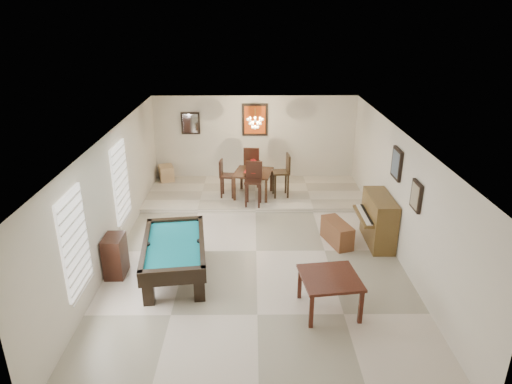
{
  "coord_description": "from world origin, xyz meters",
  "views": [
    {
      "loc": [
        -0.08,
        -8.78,
        4.9
      ],
      "look_at": [
        0.0,
        0.6,
        1.15
      ],
      "focal_mm": 32.0,
      "sensor_mm": 36.0,
      "label": 1
    }
  ],
  "objects_px": {
    "pool_table": "(175,260)",
    "dining_chair_west": "(228,179)",
    "flower_vase": "(253,163)",
    "dining_chair_east": "(281,176)",
    "dining_chair_north": "(252,166)",
    "chandelier": "(255,119)",
    "apothecary_chest": "(115,256)",
    "dining_table": "(253,182)",
    "square_table": "(329,293)",
    "upright_piano": "(373,220)",
    "dining_chair_south": "(253,185)",
    "corner_bench": "(166,173)",
    "piano_bench": "(337,233)"
  },
  "relations": [
    {
      "from": "dining_chair_east",
      "to": "dining_chair_west",
      "type": "bearing_deg",
      "value": -95.34
    },
    {
      "from": "pool_table",
      "to": "square_table",
      "type": "height_order",
      "value": "pool_table"
    },
    {
      "from": "upright_piano",
      "to": "dining_chair_east",
      "type": "xyz_separation_m",
      "value": [
        -1.91,
        2.51,
        0.15
      ]
    },
    {
      "from": "pool_table",
      "to": "dining_chair_east",
      "type": "distance_m",
      "value": 4.53
    },
    {
      "from": "piano_bench",
      "to": "dining_table",
      "type": "xyz_separation_m",
      "value": [
        -1.87,
        2.58,
        0.27
      ]
    },
    {
      "from": "square_table",
      "to": "chandelier",
      "type": "distance_m",
      "value": 5.76
    },
    {
      "from": "dining_chair_east",
      "to": "dining_chair_north",
      "type": "bearing_deg",
      "value": -142.66
    },
    {
      "from": "dining_table",
      "to": "corner_bench",
      "type": "relative_size",
      "value": 1.99
    },
    {
      "from": "corner_bench",
      "to": "chandelier",
      "type": "bearing_deg",
      "value": -20.29
    },
    {
      "from": "pool_table",
      "to": "dining_chair_west",
      "type": "distance_m",
      "value": 3.97
    },
    {
      "from": "piano_bench",
      "to": "dining_chair_west",
      "type": "relative_size",
      "value": 0.91
    },
    {
      "from": "dining_chair_south",
      "to": "square_table",
      "type": "bearing_deg",
      "value": -66.01
    },
    {
      "from": "apothecary_chest",
      "to": "dining_table",
      "type": "bearing_deg",
      "value": 54.73
    },
    {
      "from": "pool_table",
      "to": "dining_chair_south",
      "type": "distance_m",
      "value": 3.61
    },
    {
      "from": "dining_table",
      "to": "corner_bench",
      "type": "xyz_separation_m",
      "value": [
        -2.62,
        1.26,
        -0.18
      ]
    },
    {
      "from": "piano_bench",
      "to": "dining_chair_east",
      "type": "relative_size",
      "value": 0.79
    },
    {
      "from": "pool_table",
      "to": "flower_vase",
      "type": "xyz_separation_m",
      "value": [
        1.55,
        3.92,
        0.7
      ]
    },
    {
      "from": "square_table",
      "to": "dining_chair_east",
      "type": "xyz_separation_m",
      "value": [
        -0.55,
        5.01,
        0.38
      ]
    },
    {
      "from": "apothecary_chest",
      "to": "pool_table",
      "type": "bearing_deg",
      "value": -3.21
    },
    {
      "from": "upright_piano",
      "to": "dining_chair_west",
      "type": "distance_m",
      "value": 4.19
    },
    {
      "from": "piano_bench",
      "to": "upright_piano",
      "type": "bearing_deg",
      "value": 2.8
    },
    {
      "from": "pool_table",
      "to": "chandelier",
      "type": "xyz_separation_m",
      "value": [
        1.6,
        4.19,
        1.84
      ]
    },
    {
      "from": "pool_table",
      "to": "dining_chair_west",
      "type": "bearing_deg",
      "value": 70.35
    },
    {
      "from": "pool_table",
      "to": "dining_chair_east",
      "type": "relative_size",
      "value": 1.83
    },
    {
      "from": "pool_table",
      "to": "apothecary_chest",
      "type": "relative_size",
      "value": 2.59
    },
    {
      "from": "upright_piano",
      "to": "chandelier",
      "type": "height_order",
      "value": "chandelier"
    },
    {
      "from": "chandelier",
      "to": "dining_chair_east",
      "type": "bearing_deg",
      "value": -23.5
    },
    {
      "from": "dining_chair_south",
      "to": "chandelier",
      "type": "xyz_separation_m",
      "value": [
        0.06,
        0.94,
        1.51
      ]
    },
    {
      "from": "pool_table",
      "to": "dining_chair_north",
      "type": "height_order",
      "value": "dining_chair_north"
    },
    {
      "from": "pool_table",
      "to": "dining_chair_east",
      "type": "bearing_deg",
      "value": 52.1
    },
    {
      "from": "square_table",
      "to": "dining_chair_north",
      "type": "height_order",
      "value": "dining_chair_north"
    },
    {
      "from": "pool_table",
      "to": "dining_chair_north",
      "type": "relative_size",
      "value": 1.82
    },
    {
      "from": "flower_vase",
      "to": "dining_chair_south",
      "type": "relative_size",
      "value": 0.21
    },
    {
      "from": "flower_vase",
      "to": "dining_chair_north",
      "type": "bearing_deg",
      "value": 92.21
    },
    {
      "from": "pool_table",
      "to": "apothecary_chest",
      "type": "bearing_deg",
      "value": 169.46
    },
    {
      "from": "dining_table",
      "to": "chandelier",
      "type": "height_order",
      "value": "chandelier"
    },
    {
      "from": "square_table",
      "to": "dining_chair_west",
      "type": "xyz_separation_m",
      "value": [
        -2.0,
        4.99,
        0.3
      ]
    },
    {
      "from": "flower_vase",
      "to": "dining_chair_north",
      "type": "xyz_separation_m",
      "value": [
        -0.03,
        0.79,
        -0.35
      ]
    },
    {
      "from": "dining_table",
      "to": "chandelier",
      "type": "relative_size",
      "value": 1.65
    },
    {
      "from": "square_table",
      "to": "chandelier",
      "type": "xyz_separation_m",
      "value": [
        -1.25,
        5.31,
        1.86
      ]
    },
    {
      "from": "dining_chair_south",
      "to": "corner_bench",
      "type": "relative_size",
      "value": 2.31
    },
    {
      "from": "dining_chair_north",
      "to": "dining_chair_east",
      "type": "xyz_separation_m",
      "value": [
        0.78,
        -0.83,
        -0.0
      ]
    },
    {
      "from": "piano_bench",
      "to": "apothecary_chest",
      "type": "xyz_separation_m",
      "value": [
        -4.6,
        -1.27,
        0.16
      ]
    },
    {
      "from": "dining_chair_west",
      "to": "square_table",
      "type": "bearing_deg",
      "value": -151.86
    },
    {
      "from": "upright_piano",
      "to": "piano_bench",
      "type": "relative_size",
      "value": 1.43
    },
    {
      "from": "apothecary_chest",
      "to": "dining_chair_south",
      "type": "distance_m",
      "value": 4.2
    },
    {
      "from": "flower_vase",
      "to": "corner_bench",
      "type": "height_order",
      "value": "flower_vase"
    },
    {
      "from": "upright_piano",
      "to": "dining_chair_north",
      "type": "distance_m",
      "value": 4.29
    },
    {
      "from": "chandelier",
      "to": "dining_chair_north",
      "type": "bearing_deg",
      "value": 99.35
    },
    {
      "from": "apothecary_chest",
      "to": "dining_chair_north",
      "type": "relative_size",
      "value": 0.7
    }
  ]
}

